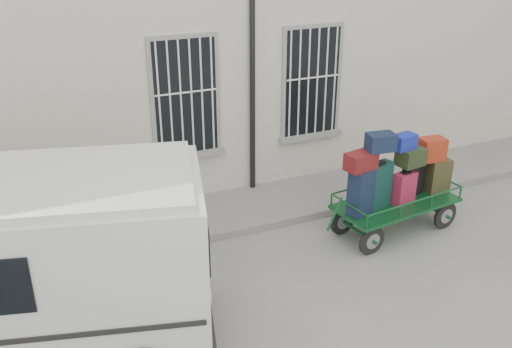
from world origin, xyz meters
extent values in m
plane|color=slate|center=(0.00, 0.00, 0.00)|extent=(80.00, 80.00, 0.00)
cube|color=beige|center=(0.00, 5.50, 3.00)|extent=(24.00, 5.00, 6.00)
cylinder|color=black|center=(0.95, 2.92, 2.80)|extent=(0.11, 0.11, 5.60)
cube|color=black|center=(-0.40, 2.98, 2.25)|extent=(1.20, 0.08, 2.20)
cube|color=gray|center=(-0.40, 2.96, 1.09)|extent=(1.45, 0.22, 0.12)
cube|color=black|center=(2.30, 2.98, 2.25)|extent=(1.20, 0.08, 2.20)
cube|color=gray|center=(2.30, 2.96, 1.09)|extent=(1.45, 0.22, 0.12)
cube|color=slate|center=(0.00, 2.20, 0.07)|extent=(24.00, 1.70, 0.15)
cylinder|color=black|center=(1.89, -0.09, 0.26)|extent=(0.53, 0.13, 0.53)
cylinder|color=gray|center=(1.89, -0.09, 0.26)|extent=(0.30, 0.13, 0.29)
cylinder|color=black|center=(1.79, 0.70, 0.26)|extent=(0.53, 0.13, 0.53)
cylinder|color=gray|center=(1.79, 0.70, 0.26)|extent=(0.30, 0.13, 0.29)
cylinder|color=black|center=(3.67, 0.12, 0.26)|extent=(0.53, 0.13, 0.53)
cylinder|color=gray|center=(3.67, 0.12, 0.26)|extent=(0.30, 0.13, 0.29)
cylinder|color=black|center=(3.57, 0.92, 0.26)|extent=(0.53, 0.13, 0.53)
cylinder|color=gray|center=(3.57, 0.92, 0.26)|extent=(0.30, 0.13, 0.29)
cube|color=#114E24|center=(2.73, 0.41, 0.58)|extent=(2.43, 1.32, 0.05)
cylinder|color=#114E24|center=(1.32, 0.24, 0.74)|extent=(0.31, 0.08, 0.59)
cube|color=black|center=(1.86, 0.30, 1.02)|extent=(0.51, 0.42, 0.83)
cube|color=black|center=(1.86, 0.30, 1.45)|extent=(0.19, 0.16, 0.03)
cube|color=#0D2E2B|center=(2.27, 0.40, 1.03)|extent=(0.55, 0.34, 0.85)
cube|color=black|center=(2.27, 0.40, 1.47)|extent=(0.22, 0.14, 0.03)
cube|color=maroon|center=(2.80, 0.32, 0.90)|extent=(0.46, 0.30, 0.60)
cube|color=black|center=(2.80, 0.32, 1.22)|extent=(0.18, 0.13, 0.03)
cube|color=black|center=(3.21, 0.60, 0.95)|extent=(0.43, 0.33, 0.69)
cube|color=black|center=(3.21, 0.60, 1.31)|extent=(0.16, 0.14, 0.03)
cube|color=#3A3A1D|center=(3.67, 0.45, 0.93)|extent=(0.43, 0.30, 0.66)
cube|color=black|center=(3.67, 0.45, 1.28)|extent=(0.18, 0.15, 0.03)
cube|color=#4D0F15|center=(1.84, 0.35, 1.59)|extent=(0.58, 0.41, 0.30)
cube|color=#232E17|center=(2.94, 0.42, 1.46)|extent=(0.51, 0.41, 0.32)
cube|color=maroon|center=(3.51, 0.54, 1.47)|extent=(0.49, 0.37, 0.42)
cube|color=black|center=(2.19, 0.32, 1.89)|extent=(0.51, 0.38, 0.30)
cube|color=navy|center=(2.80, 0.47, 1.75)|extent=(0.45, 0.32, 0.27)
cube|color=silver|center=(-3.77, -0.30, 1.43)|extent=(5.28, 3.29, 2.01)
cube|color=black|center=(-1.38, -0.92, 1.76)|extent=(0.44, 1.52, 0.61)
cube|color=black|center=(-1.39, -0.92, 0.48)|extent=(0.63, 2.02, 0.25)
cube|color=white|center=(-1.35, -0.93, 0.74)|extent=(0.15, 0.46, 0.13)
cylinder|color=black|center=(-1.94, 0.29, 0.38)|extent=(0.80, 0.43, 0.76)
camera|label=1|loc=(-3.32, -7.07, 5.35)|focal=40.00mm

